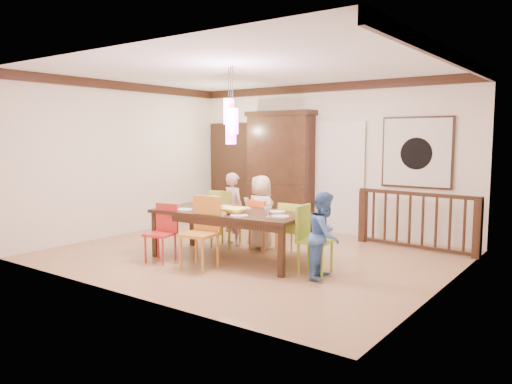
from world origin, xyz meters
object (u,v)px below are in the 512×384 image
Objects in this scene: china_hutch at (280,170)px; balustrade at (416,220)px; chair_far_left at (226,214)px; person_far_mid at (261,212)px; person_end_right at (325,235)px; dining_table at (231,216)px; chair_end_right at (316,235)px; person_far_left at (233,209)px.

china_hutch is 3.05m from balustrade.
chair_far_left is 0.41× the size of china_hutch.
person_far_mid reaches higher than person_end_right.
person_end_right is (1.63, -0.05, -0.10)m from dining_table.
dining_table is 1.43m from chair_end_right.
chair_end_right is at bearing 162.39° from person_far_mid.
balustrade is 2.59m from person_far_mid.
china_hutch reaches higher than person_far_mid.
person_far_mid is at bearing 56.06° from chair_end_right.
chair_end_right is 0.25m from person_end_right.
person_far_left reaches higher than chair_far_left.
dining_table is 2.66× the size of chair_end_right.
person_far_mid reaches higher than chair_far_left.
chair_end_right is at bearing 155.47° from chair_far_left.
person_far_left reaches higher than person_end_right.
dining_table is 0.96m from chair_far_left.
china_hutch is 1.94× the size of person_far_mid.
person_far_left is at bearing 10.94° from person_far_mid.
dining_table is at bearing 86.83° from chair_end_right.
person_end_right is (2.27, -0.90, -0.05)m from person_far_left.
person_far_mid is (-0.06, 0.86, -0.06)m from dining_table.
balustrade is (2.71, 1.69, -0.06)m from chair_far_left.
dining_table is 1.63m from person_end_right.
china_hutch reaches higher than chair_end_right.
person_end_right is (-0.41, -2.42, 0.08)m from balustrade.
china_hutch is at bearing 177.47° from balustrade.
person_far_left reaches higher than person_far_mid.
person_end_right is (0.21, -0.13, 0.04)m from chair_end_right.
chair_far_left reaches higher than dining_table.
person_far_mid reaches higher than balustrade.
dining_table is 0.86m from person_far_mid.
person_far_left is (-0.64, 0.85, -0.05)m from dining_table.
person_end_right reaches higher than dining_table.
person_end_right is at bearing 161.90° from person_far_mid.
balustrade is 1.69× the size of person_far_mid.
chair_far_left is 0.19m from person_far_left.
chair_far_left is 0.78× the size of person_far_left.
person_far_left is (0.26, -1.86, -0.57)m from china_hutch.
chair_far_left is at bearing 67.87° from chair_end_right.
person_end_right is (2.30, -0.73, 0.02)m from chair_far_left.
person_far_left reaches higher than dining_table.
china_hutch is 1.96m from person_far_left.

